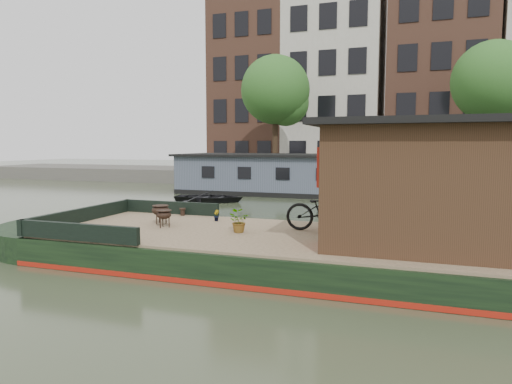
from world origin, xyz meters
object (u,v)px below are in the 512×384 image
(bicycle, at_px, (327,210))
(brazier_rear, at_px, (164,219))
(brazier_front, at_px, (161,214))
(dinghy, at_px, (209,195))
(cabin, at_px, (422,182))

(bicycle, distance_m, brazier_rear, 3.82)
(brazier_front, height_order, brazier_rear, brazier_front)
(bicycle, xyz_separation_m, dinghy, (-6.97, 8.76, -0.81))
(brazier_front, height_order, dinghy, brazier_front)
(bicycle, height_order, brazier_front, bicycle)
(bicycle, relative_size, brazier_front, 4.01)
(dinghy, bearing_deg, brazier_front, -170.60)
(cabin, distance_m, bicycle, 2.23)
(cabin, xyz_separation_m, bicycle, (-1.99, 0.70, -0.74))
(bicycle, distance_m, dinghy, 11.23)
(bicycle, height_order, brazier_rear, bicycle)
(cabin, bearing_deg, bicycle, 160.54)
(brazier_front, relative_size, dinghy, 0.15)
(cabin, bearing_deg, brazier_rear, -179.55)
(cabin, relative_size, dinghy, 1.28)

